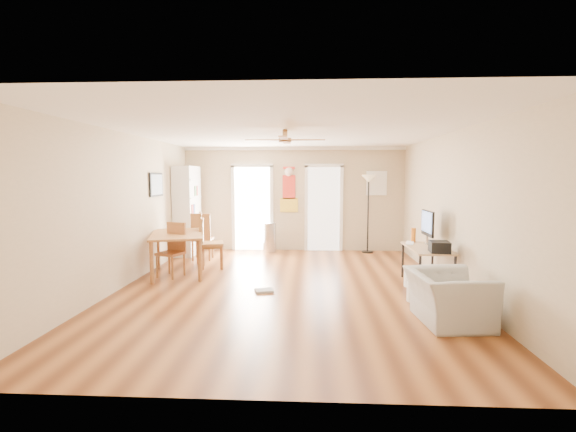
# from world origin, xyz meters

# --- Properties ---
(floor) EXTENTS (7.00, 7.00, 0.00)m
(floor) POSITION_xyz_m (0.00, 0.00, 0.00)
(floor) COLOR brown
(floor) RESTS_ON ground
(ceiling) EXTENTS (5.50, 7.00, 0.00)m
(ceiling) POSITION_xyz_m (0.00, 0.00, 2.60)
(ceiling) COLOR silver
(ceiling) RESTS_ON floor
(wall_back) EXTENTS (5.50, 0.04, 2.60)m
(wall_back) POSITION_xyz_m (0.00, 3.50, 1.30)
(wall_back) COLOR beige
(wall_back) RESTS_ON floor
(wall_front) EXTENTS (5.50, 0.04, 2.60)m
(wall_front) POSITION_xyz_m (0.00, -3.50, 1.30)
(wall_front) COLOR beige
(wall_front) RESTS_ON floor
(wall_left) EXTENTS (0.04, 7.00, 2.60)m
(wall_left) POSITION_xyz_m (-2.75, 0.00, 1.30)
(wall_left) COLOR beige
(wall_left) RESTS_ON floor
(wall_right) EXTENTS (0.04, 7.00, 2.60)m
(wall_right) POSITION_xyz_m (2.75, 0.00, 1.30)
(wall_right) COLOR beige
(wall_right) RESTS_ON floor
(crown_molding) EXTENTS (5.50, 7.00, 0.08)m
(crown_molding) POSITION_xyz_m (0.00, 0.00, 2.56)
(crown_molding) COLOR white
(crown_molding) RESTS_ON wall_back
(kitchen_doorway) EXTENTS (0.90, 0.10, 2.10)m
(kitchen_doorway) POSITION_xyz_m (-1.05, 3.48, 1.05)
(kitchen_doorway) COLOR white
(kitchen_doorway) RESTS_ON wall_back
(bathroom_doorway) EXTENTS (0.80, 0.10, 2.10)m
(bathroom_doorway) POSITION_xyz_m (0.75, 3.48, 1.05)
(bathroom_doorway) COLOR white
(bathroom_doorway) RESTS_ON wall_back
(wall_decal) EXTENTS (0.46, 0.03, 1.10)m
(wall_decal) POSITION_xyz_m (-0.13, 3.48, 1.55)
(wall_decal) COLOR red
(wall_decal) RESTS_ON wall_back
(ac_grille) EXTENTS (0.50, 0.04, 0.60)m
(ac_grille) POSITION_xyz_m (2.05, 3.47, 1.70)
(ac_grille) COLOR white
(ac_grille) RESTS_ON wall_back
(framed_poster) EXTENTS (0.04, 0.66, 0.48)m
(framed_poster) POSITION_xyz_m (-2.73, 1.40, 1.70)
(framed_poster) COLOR black
(framed_poster) RESTS_ON wall_left
(ceiling_fan) EXTENTS (1.24, 1.24, 0.20)m
(ceiling_fan) POSITION_xyz_m (0.00, -0.30, 2.43)
(ceiling_fan) COLOR #593819
(ceiling_fan) RESTS_ON ceiling
(bookshelf) EXTENTS (0.67, 1.03, 2.11)m
(bookshelf) POSITION_xyz_m (-2.52, 2.78, 1.05)
(bookshelf) COLOR silver
(bookshelf) RESTS_ON floor
(dining_table) EXTENTS (1.34, 1.76, 0.78)m
(dining_table) POSITION_xyz_m (-2.15, 0.88, 0.39)
(dining_table) COLOR olive
(dining_table) RESTS_ON floor
(dining_chair_right_a) EXTENTS (0.56, 0.56, 1.13)m
(dining_chair_right_a) POSITION_xyz_m (-1.60, 1.36, 0.57)
(dining_chair_right_a) COLOR #925D2F
(dining_chair_right_a) RESTS_ON floor
(dining_chair_right_b) EXTENTS (0.50, 0.50, 1.01)m
(dining_chair_right_b) POSITION_xyz_m (-1.60, 1.40, 0.51)
(dining_chair_right_b) COLOR olive
(dining_chair_right_b) RESTS_ON floor
(dining_chair_near) EXTENTS (0.52, 0.52, 0.99)m
(dining_chair_near) POSITION_xyz_m (-2.19, 0.61, 0.50)
(dining_chair_near) COLOR #A76B36
(dining_chair_near) RESTS_ON floor
(dining_chair_far) EXTENTS (0.45, 0.45, 1.05)m
(dining_chair_far) POSITION_xyz_m (-2.01, 2.22, 0.52)
(dining_chair_far) COLOR #9F6533
(dining_chair_far) RESTS_ON floor
(trash_can) EXTENTS (0.41, 0.41, 0.73)m
(trash_can) POSITION_xyz_m (-0.59, 3.19, 0.36)
(trash_can) COLOR silver
(trash_can) RESTS_ON floor
(torchiere_lamp) EXTENTS (0.42, 0.42, 1.91)m
(torchiere_lamp) POSITION_xyz_m (1.82, 3.24, 0.95)
(torchiere_lamp) COLOR black
(torchiere_lamp) RESTS_ON floor
(computer_desk) EXTENTS (0.62, 1.24, 0.66)m
(computer_desk) POSITION_xyz_m (2.39, 0.21, 0.33)
(computer_desk) COLOR tan
(computer_desk) RESTS_ON floor
(imac) EXTENTS (0.19, 0.65, 0.60)m
(imac) POSITION_xyz_m (2.47, 0.51, 0.97)
(imac) COLOR black
(imac) RESTS_ON computer_desk
(keyboard) EXTENTS (0.24, 0.42, 0.02)m
(keyboard) POSITION_xyz_m (2.20, 0.63, 0.67)
(keyboard) COLOR white
(keyboard) RESTS_ON computer_desk
(printer) EXTENTS (0.33, 0.37, 0.18)m
(printer) POSITION_xyz_m (2.45, -0.24, 0.75)
(printer) COLOR black
(printer) RESTS_ON computer_desk
(orange_bottle) EXTENTS (0.10, 0.10, 0.26)m
(orange_bottle) POSITION_xyz_m (2.30, 0.79, 0.79)
(orange_bottle) COLOR orange
(orange_bottle) RESTS_ON computer_desk
(wastebasket_a) EXTENTS (0.27, 0.27, 0.29)m
(wastebasket_a) POSITION_xyz_m (1.97, -0.69, 0.14)
(wastebasket_a) COLOR silver
(wastebasket_a) RESTS_ON floor
(wastebasket_b) EXTENTS (0.29, 0.29, 0.33)m
(wastebasket_b) POSITION_xyz_m (2.15, 0.15, 0.16)
(wastebasket_b) COLOR white
(wastebasket_b) RESTS_ON floor
(floor_cloth) EXTENTS (0.34, 0.30, 0.04)m
(floor_cloth) POSITION_xyz_m (-0.34, -0.31, 0.02)
(floor_cloth) COLOR #969691
(floor_cloth) RESTS_ON floor
(armchair) EXTENTS (0.96, 1.07, 0.65)m
(armchair) POSITION_xyz_m (2.15, -1.57, 0.33)
(armchair) COLOR #AAAAA5
(armchair) RESTS_ON floor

